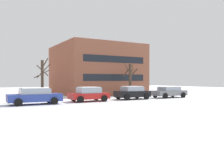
# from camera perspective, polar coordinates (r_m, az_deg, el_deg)

# --- Properties ---
(ground_plane) EXTENTS (120.00, 120.00, 0.00)m
(ground_plane) POSITION_cam_1_polar(r_m,az_deg,el_deg) (13.95, -22.34, -7.97)
(ground_plane) COLOR white
(road_surface) EXTENTS (80.00, 8.24, 0.00)m
(road_surface) POSITION_cam_1_polar(r_m,az_deg,el_deg) (17.02, -23.66, -6.36)
(road_surface) COLOR silver
(road_surface) RESTS_ON ground
(parked_car_blue) EXTENTS (4.56, 2.21, 1.46)m
(parked_car_blue) POSITION_cam_1_polar(r_m,az_deg,el_deg) (22.01, -18.01, -2.72)
(parked_car_blue) COLOR #283D93
(parked_car_blue) RESTS_ON ground
(parked_car_red) EXTENTS (3.88, 2.18, 1.45)m
(parked_car_red) POSITION_cam_1_polar(r_m,az_deg,el_deg) (23.90, -5.58, -2.42)
(parked_car_red) COLOR red
(parked_car_red) RESTS_ON ground
(parked_car_black) EXTENTS (3.87, 2.11, 1.46)m
(parked_car_black) POSITION_cam_1_polar(r_m,az_deg,el_deg) (26.55, 4.88, -2.07)
(parked_car_black) COLOR black
(parked_car_black) RESTS_ON ground
(parked_car_gray) EXTENTS (4.37, 2.09, 1.35)m
(parked_car_gray) POSITION_cam_1_polar(r_m,az_deg,el_deg) (29.75, 13.51, -1.84)
(parked_car_gray) COLOR slate
(parked_car_gray) RESTS_ON ground
(tree_far_mid) EXTENTS (1.77, 1.45, 4.30)m
(tree_far_mid) POSITION_cam_1_polar(r_m,az_deg,el_deg) (30.88, 4.34, 1.25)
(tree_far_mid) COLOR #423326
(tree_far_mid) RESTS_ON ground
(tree_far_left) EXTENTS (1.63, 1.66, 4.41)m
(tree_far_left) POSITION_cam_1_polar(r_m,az_deg,el_deg) (25.22, -16.30, 1.16)
(tree_far_left) COLOR #423326
(tree_far_left) RESTS_ON ground
(building_far_right) EXTENTS (11.63, 12.02, 7.51)m
(building_far_right) POSITION_cam_1_polar(r_m,az_deg,el_deg) (37.35, -3.87, 3.43)
(building_far_right) COLOR brown
(building_far_right) RESTS_ON ground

